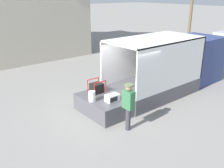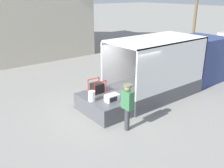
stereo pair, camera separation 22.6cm
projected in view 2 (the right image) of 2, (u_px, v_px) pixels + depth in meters
The scene contains 8 objects.
ground_plane at pixel (117, 108), 10.61m from camera, with size 160.00×160.00×0.00m, color gray.
box_truck at pixel (181, 68), 12.66m from camera, with size 6.75×2.27×2.70m.
tailgate_deck at pixel (103, 105), 10.07m from camera, with size 1.46×2.15×0.68m, color #4C4C51.
microwave at pixel (112, 98), 9.55m from camera, with size 0.53×0.34×0.27m.
portable_generator at pixel (97, 87), 10.39m from camera, with size 0.59×0.53×0.55m.
orange_bucket at pixel (92, 96), 9.54m from camera, with size 0.27×0.27×0.40m.
worker_person at pixel (127, 103), 8.54m from camera, with size 0.31×0.44×1.72m.
utility_pole at pixel (197, 1), 23.63m from camera, with size 1.80×0.28×7.29m.
Camera 2 is at (-6.05, -7.45, 4.63)m, focal length 40.00 mm.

